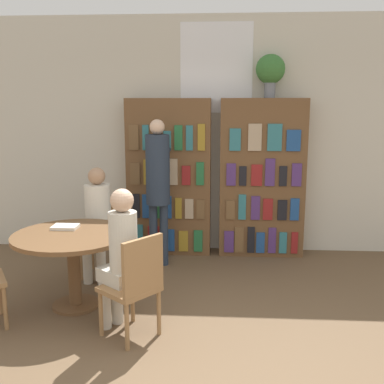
{
  "coord_description": "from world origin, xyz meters",
  "views": [
    {
      "loc": [
        0.05,
        -2.58,
        1.9
      ],
      "look_at": [
        -0.22,
        1.77,
        1.05
      ],
      "focal_mm": 42.0,
      "sensor_mm": 36.0,
      "label": 1
    }
  ],
  "objects": [
    {
      "name": "wall_back",
      "position": [
        0.0,
        3.25,
        1.51
      ],
      "size": [
        6.4,
        0.07,
        3.0
      ],
      "color": "beige",
      "rests_on": "ground_plane"
    },
    {
      "name": "bookshelf_left",
      "position": [
        -0.59,
        3.06,
        0.99
      ],
      "size": [
        1.06,
        0.34,
        1.98
      ],
      "color": "brown",
      "rests_on": "ground_plane"
    },
    {
      "name": "bookshelf_right",
      "position": [
        0.59,
        3.06,
        0.99
      ],
      "size": [
        1.06,
        0.34,
        1.98
      ],
      "color": "brown",
      "rests_on": "ground_plane"
    },
    {
      "name": "flower_vase",
      "position": [
        0.65,
        3.06,
        2.3
      ],
      "size": [
        0.35,
        0.35,
        0.52
      ],
      "color": "slate",
      "rests_on": "bookshelf_right"
    },
    {
      "name": "reading_table",
      "position": [
        -1.31,
        1.37,
        0.59
      ],
      "size": [
        1.11,
        1.11,
        0.72
      ],
      "color": "brown",
      "rests_on": "ground_plane"
    },
    {
      "name": "chair_left_side",
      "position": [
        -1.26,
        2.25,
        0.49
      ],
      "size": [
        0.42,
        0.42,
        0.88
      ],
      "rotation": [
        0.0,
        0.0,
        -3.2
      ],
      "color": "olive",
      "rests_on": "ground_plane"
    },
    {
      "name": "chair_far_side",
      "position": [
        -0.62,
        0.8,
        0.49
      ],
      "size": [
        0.56,
        0.56,
        0.88
      ],
      "rotation": [
        0.0,
        0.0,
        0.89
      ],
      "color": "olive",
      "rests_on": "ground_plane"
    },
    {
      "name": "seated_reader_left",
      "position": [
        -1.27,
        2.08,
        0.71
      ],
      "size": [
        0.3,
        0.39,
        1.24
      ],
      "rotation": [
        0.0,
        0.0,
        -3.2
      ],
      "color": "beige",
      "rests_on": "ground_plane"
    },
    {
      "name": "seated_reader_right",
      "position": [
        -0.76,
        0.92,
        0.7
      ],
      "size": [
        0.4,
        0.38,
        1.24
      ],
      "rotation": [
        0.0,
        0.0,
        0.89
      ],
      "color": "beige",
      "rests_on": "ground_plane"
    },
    {
      "name": "librarian_standing",
      "position": [
        -0.66,
        2.56,
        1.05
      ],
      "size": [
        0.28,
        0.55,
        1.74
      ],
      "color": "#232D3D",
      "rests_on": "ground_plane"
    },
    {
      "name": "open_book_on_table",
      "position": [
        -1.43,
        1.53,
        0.74
      ],
      "size": [
        0.24,
        0.18,
        0.03
      ],
      "color": "silver",
      "rests_on": "reading_table"
    }
  ]
}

